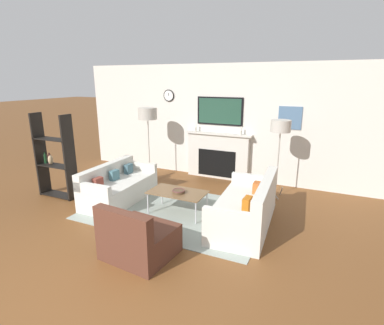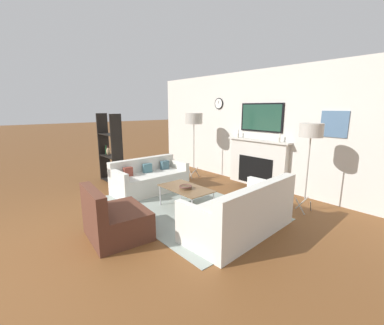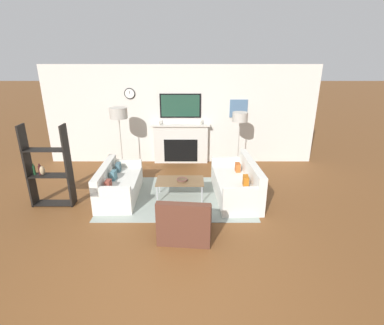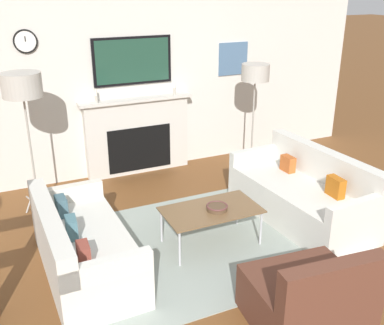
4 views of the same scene
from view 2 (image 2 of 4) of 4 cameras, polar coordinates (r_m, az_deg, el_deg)
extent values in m
plane|color=brown|center=(3.99, -33.84, -17.63)|extent=(60.00, 60.00, 0.00)
cube|color=silver|center=(6.28, 15.28, 7.17)|extent=(7.47, 0.07, 2.70)
cube|color=beige|center=(6.30, 14.27, -0.24)|extent=(1.51, 0.16, 1.08)
cube|color=black|center=(6.26, 13.75, -1.74)|extent=(0.94, 0.01, 0.65)
cube|color=beige|center=(6.19, 14.43, 4.78)|extent=(1.63, 0.22, 0.04)
cylinder|color=#B2AD9E|center=(6.50, 10.22, 5.93)|extent=(0.04, 0.04, 0.10)
cylinder|color=white|center=(6.49, 10.25, 6.76)|extent=(0.03, 0.03, 0.09)
cylinder|color=#B2AD9E|center=(5.85, 18.84, 4.80)|extent=(0.04, 0.04, 0.10)
cylinder|color=white|center=(5.84, 18.91, 5.73)|extent=(0.03, 0.03, 0.09)
cube|color=black|center=(6.22, 15.17, 9.64)|extent=(1.12, 0.04, 0.65)
cube|color=#1E4233|center=(6.21, 15.07, 9.64)|extent=(1.04, 0.01, 0.59)
cylinder|color=black|center=(7.08, 6.00, 12.89)|extent=(0.29, 0.02, 0.29)
cylinder|color=silver|center=(7.07, 5.92, 12.89)|extent=(0.25, 0.00, 0.25)
cube|color=black|center=(7.07, 5.91, 13.15)|extent=(0.01, 0.00, 0.06)
cube|color=#476788|center=(5.48, 29.05, 7.46)|extent=(0.49, 0.02, 0.49)
cube|color=#919C93|center=(4.90, -1.32, -9.93)|extent=(3.21, 2.14, 0.01)
cube|color=silver|center=(5.81, -9.20, -4.39)|extent=(0.80, 1.64, 0.42)
cube|color=silver|center=(5.97, -10.87, -0.44)|extent=(0.19, 1.63, 0.30)
cube|color=silver|center=(6.16, -3.30, -0.43)|extent=(0.77, 0.12, 0.18)
cube|color=silver|center=(5.38, -16.18, -2.76)|extent=(0.77, 0.12, 0.18)
cube|color=#3F606B|center=(6.08, -6.10, -0.56)|extent=(0.10, 0.20, 0.20)
cube|color=#466F7A|center=(5.83, -9.90, -1.24)|extent=(0.12, 0.20, 0.20)
cube|color=brown|center=(5.60, -14.04, -2.01)|extent=(0.11, 0.19, 0.19)
cube|color=silver|center=(4.00, 10.35, -12.02)|extent=(0.93, 1.85, 0.44)
cube|color=silver|center=(3.68, 14.82, -7.58)|extent=(0.27, 1.81, 0.37)
cube|color=silver|center=(3.27, 1.59, -11.48)|extent=(0.83, 0.15, 0.18)
cube|color=silver|center=(4.57, 16.81, -5.07)|extent=(0.83, 0.15, 0.18)
cube|color=#B25C15|center=(3.51, 8.31, -9.62)|extent=(0.11, 0.22, 0.22)
cube|color=#B35524|center=(4.14, 15.20, -6.69)|extent=(0.10, 0.20, 0.19)
cube|color=#532E21|center=(3.97, -16.13, -12.81)|extent=(0.94, 0.86, 0.41)
cube|color=#532E21|center=(3.75, -21.13, -8.28)|extent=(0.88, 0.22, 0.37)
cube|color=brown|center=(4.69, -1.40, -5.71)|extent=(1.02, 0.57, 0.02)
cylinder|color=#B7B7BC|center=(4.98, -7.05, -7.26)|extent=(0.02, 0.02, 0.40)
cylinder|color=#B7B7BC|center=(4.28, 0.03, -10.49)|extent=(0.02, 0.02, 0.40)
cylinder|color=#B7B7BC|center=(5.25, -2.53, -6.14)|extent=(0.02, 0.02, 0.40)
cylinder|color=#B7B7BC|center=(4.59, 4.78, -8.92)|extent=(0.02, 0.02, 0.40)
cylinder|color=brown|center=(4.62, -1.44, -5.57)|extent=(0.22, 0.22, 0.05)
torus|color=brown|center=(4.62, -1.44, -5.29)|extent=(0.23, 0.23, 0.02)
cylinder|color=#9E998E|center=(6.84, 1.19, -2.41)|extent=(0.09, 0.23, 0.27)
cylinder|color=#9E998E|center=(7.01, 0.44, -2.06)|extent=(0.17, 0.19, 0.27)
cylinder|color=#9E998E|center=(6.85, -0.41, -2.39)|extent=(0.23, 0.07, 0.27)
cylinder|color=#9E998E|center=(6.76, 0.41, 3.61)|extent=(0.02, 0.02, 1.18)
cylinder|color=#B2ADA3|center=(6.69, 0.42, 9.75)|extent=(0.44, 0.44, 0.27)
cylinder|color=#9E998E|center=(5.10, 24.88, -8.82)|extent=(0.09, 0.23, 0.26)
cylinder|color=#9E998E|center=(5.21, 23.21, -8.24)|extent=(0.17, 0.19, 0.26)
cylinder|color=#9E998E|center=(5.03, 22.85, -8.92)|extent=(0.23, 0.07, 0.26)
cylinder|color=#9E998E|center=(4.92, 24.31, -1.25)|extent=(0.02, 0.02, 1.11)
cylinder|color=#B2ADA3|center=(4.83, 25.00, 6.53)|extent=(0.39, 0.39, 0.23)
cube|color=black|center=(7.05, -19.03, 3.36)|extent=(0.04, 0.28, 1.71)
cube|color=black|center=(6.31, -16.30, 2.57)|extent=(0.04, 0.28, 1.71)
cube|color=black|center=(6.84, -17.29, -3.85)|extent=(0.85, 0.28, 0.02)
cube|color=black|center=(6.71, -17.63, 1.32)|extent=(0.85, 0.28, 0.01)
cube|color=black|center=(6.63, -17.93, 5.96)|extent=(0.85, 0.28, 0.02)
cylinder|color=#3D1919|center=(6.88, -18.08, 2.41)|extent=(0.07, 0.07, 0.19)
cylinder|color=#3D1919|center=(6.87, -18.14, 3.36)|extent=(0.03, 0.03, 0.05)
cylinder|color=#194223|center=(6.99, -18.51, 2.53)|extent=(0.05, 0.05, 0.19)
cylinder|color=#194223|center=(6.97, -18.57, 3.49)|extent=(0.02, 0.02, 0.05)
ellipsoid|color=tan|center=(6.82, -18.11, 2.35)|extent=(0.10, 0.10, 0.19)
camera|label=1|loc=(2.03, -97.63, 12.97)|focal=28.00mm
camera|label=3|loc=(4.59, -87.33, 15.75)|focal=28.00mm
camera|label=4|loc=(5.54, -51.86, 15.76)|focal=42.00mm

